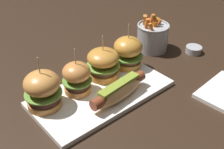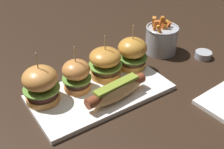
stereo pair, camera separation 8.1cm
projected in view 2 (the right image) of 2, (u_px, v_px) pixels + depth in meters
The scene contains 9 objects.
ground_plane at pixel (101, 94), 0.82m from camera, with size 3.00×3.00×0.00m, color black.
platter_main at pixel (101, 92), 0.82m from camera, with size 0.39×0.21×0.01m, color white.
hot_dog at pixel (116, 91), 0.77m from camera, with size 0.19×0.07×0.05m.
slider_far_left at pixel (41, 84), 0.75m from camera, with size 0.10×0.10×0.15m.
slider_center_left at pixel (77, 75), 0.80m from camera, with size 0.08×0.08×0.14m.
slider_center_right at pixel (105, 63), 0.85m from camera, with size 0.10×0.10×0.14m.
slider_far_right at pixel (132, 53), 0.89m from camera, with size 0.10×0.10×0.14m.
fries_bucket at pixel (161, 39), 1.00m from camera, with size 0.11×0.11×0.13m.
sauce_ramekin at pixel (203, 55), 0.99m from camera, with size 0.06×0.06×0.02m.
Camera 2 is at (-0.33, -0.56, 0.51)m, focal length 45.88 mm.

